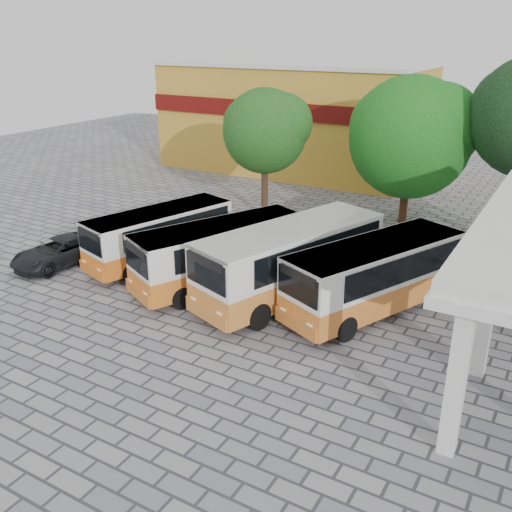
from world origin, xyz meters
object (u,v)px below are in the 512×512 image
Objects in this scene: bus_centre_left at (221,251)px; parked_car at (60,251)px; bus_far_left at (160,233)px; bus_far_right at (375,273)px; bus_centre_right at (291,258)px.

bus_centre_left is 1.78× the size of parked_car.
bus_far_right is (10.64, 0.21, 0.15)m from bus_far_left.
bus_far_right is at bearing 33.70° from bus_centre_left.
parked_car is at bearing -130.75° from bus_far_left.
bus_centre_left reaches higher than parked_car.
bus_centre_left is 6.70m from bus_far_right.
bus_far_left is at bearing -165.57° from bus_centre_left.
bus_far_left is 10.64m from bus_far_right.
bus_centre_right is (3.20, 0.40, 0.18)m from bus_centre_left.
bus_centre_left is at bearing 19.58° from parked_car.
bus_far_right reaches higher than bus_far_left.
bus_far_right is (6.62, 0.98, 0.04)m from bus_centre_left.
bus_centre_left reaches higher than bus_far_left.
bus_far_left is at bearing -155.06° from bus_far_right.
bus_far_left is at bearing -164.10° from bus_centre_right.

